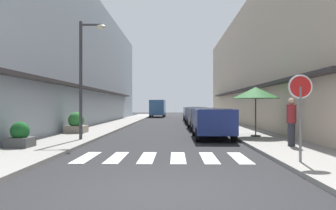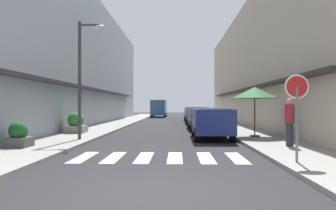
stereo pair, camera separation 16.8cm
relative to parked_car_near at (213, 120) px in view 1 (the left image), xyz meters
name	(u,v)px [view 1 (the left image)]	position (x,y,z in m)	size (l,w,h in m)	color
ground_plane	(170,127)	(-2.19, 8.30, -0.92)	(99.18, 99.18, 0.00)	#232326
sidewalk_left	(109,126)	(-6.75, 8.30, -0.86)	(2.62, 63.11, 0.12)	gray
sidewalk_right	(231,126)	(2.36, 8.30, -0.86)	(2.62, 63.11, 0.12)	gray
building_row_left	(65,61)	(-10.55, 9.55, 4.24)	(5.50, 42.57, 10.33)	#939EA8
building_row_right	(278,64)	(6.16, 9.55, 3.93)	(5.50, 42.57, 9.70)	#C6B299
crosswalk	(163,158)	(-2.19, -5.64, -0.91)	(5.20, 2.20, 0.01)	silver
parked_car_near	(213,120)	(0.00, 0.00, 0.00)	(1.82, 4.06, 1.47)	navy
parked_car_mid	(202,116)	(0.00, 5.96, 0.00)	(1.88, 4.29, 1.47)	#4C5156
parked_car_far	(196,113)	(0.00, 12.35, 0.00)	(1.85, 4.28, 1.47)	navy
parked_car_distant	(192,112)	(0.00, 18.13, 0.00)	(1.88, 4.28, 1.47)	silver
delivery_van	(158,107)	(-4.24, 28.96, 0.48)	(2.07, 5.43, 2.37)	#33598C
round_street_sign	(300,95)	(1.53, -6.95, 0.98)	(0.65, 0.07, 2.33)	slate
street_lamp	(85,67)	(-5.81, -1.44, 2.41)	(1.19, 0.28, 5.23)	#38383D
cafe_umbrella	(256,93)	(2.11, 0.14, 1.31)	(2.27, 2.27, 2.40)	#262626
planter_corner	(20,136)	(-7.40, -4.14, -0.40)	(0.83, 0.83, 0.92)	#4C4C4C
planter_midblock	(76,124)	(-7.24, 1.89, -0.30)	(1.07, 1.07, 1.14)	gray
planter_far	(226,118)	(1.85, 7.57, -0.24)	(0.96, 0.96, 1.17)	gray
pedestrian_walking_near	(291,121)	(2.48, -3.64, 0.13)	(0.34, 0.34, 1.77)	#282B33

